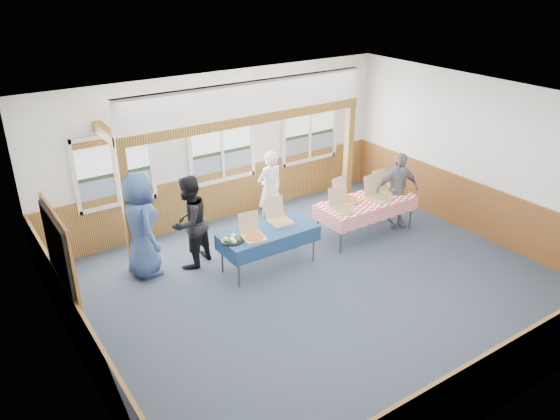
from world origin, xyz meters
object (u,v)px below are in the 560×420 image
at_px(man_blue, 141,225).
at_px(woman_white, 270,190).
at_px(woman_black, 189,222).
at_px(table_right, 366,202).
at_px(table_left, 268,233).
at_px(person_grey, 397,190).

bearing_deg(man_blue, woman_white, -82.37).
relative_size(woman_black, man_blue, 0.90).
bearing_deg(man_blue, table_right, -102.25).
height_order(table_left, table_right, same).
bearing_deg(table_right, woman_black, 152.73).
height_order(table_right, woman_white, woman_white).
relative_size(table_left, table_right, 0.88).
xyz_separation_m(table_right, person_grey, (0.80, -0.06, 0.11)).
xyz_separation_m(table_left, man_blue, (-1.98, 1.07, 0.28)).
bearing_deg(woman_black, table_left, 114.92).
bearing_deg(man_blue, woman_black, -102.30).
xyz_separation_m(woman_white, person_grey, (2.26, -1.43, -0.03)).
bearing_deg(person_grey, woman_white, 166.46).
bearing_deg(woman_black, table_right, 138.54).
relative_size(woman_white, man_blue, 0.87).
height_order(woman_black, person_grey, woman_black).
relative_size(table_left, person_grey, 1.20).
distance_m(table_left, man_blue, 2.27).
bearing_deg(person_grey, table_right, -165.17).
bearing_deg(table_left, table_right, -20.42).
xyz_separation_m(table_left, woman_black, (-1.15, 0.87, 0.18)).
xyz_separation_m(table_right, woman_black, (-3.54, 0.85, 0.17)).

